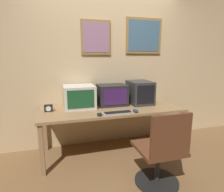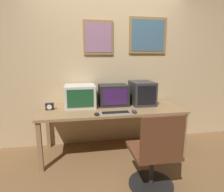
{
  "view_description": "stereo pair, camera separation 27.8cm",
  "coord_description": "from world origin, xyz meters",
  "px_view_note": "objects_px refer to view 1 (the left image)",
  "views": [
    {
      "loc": [
        -0.76,
        -1.82,
        1.46
      ],
      "look_at": [
        0.0,
        0.79,
        0.9
      ],
      "focal_mm": 30.0,
      "sensor_mm": 36.0,
      "label": 1
    },
    {
      "loc": [
        -0.49,
        -1.89,
        1.46
      ],
      "look_at": [
        0.0,
        0.79,
        0.9
      ],
      "focal_mm": 30.0,
      "sensor_mm": 36.0,
      "label": 2
    }
  ],
  "objects_px": {
    "mouse_near_keyboard": "(136,111)",
    "mouse_far_corner": "(99,114)",
    "monitor_right": "(140,92)",
    "keyboard_main": "(118,113)",
    "office_chair": "(161,155)",
    "desk_clock": "(49,108)",
    "monitor_left": "(79,97)",
    "monitor_center": "(112,95)"
  },
  "relations": [
    {
      "from": "keyboard_main",
      "to": "desk_clock",
      "type": "distance_m",
      "value": 0.98
    },
    {
      "from": "monitor_left",
      "to": "mouse_far_corner",
      "type": "bearing_deg",
      "value": -67.38
    },
    {
      "from": "monitor_right",
      "to": "office_chair",
      "type": "relative_size",
      "value": 0.49
    },
    {
      "from": "monitor_center",
      "to": "mouse_far_corner",
      "type": "height_order",
      "value": "monitor_center"
    },
    {
      "from": "mouse_far_corner",
      "to": "office_chair",
      "type": "xyz_separation_m",
      "value": [
        0.57,
        -0.61,
        -0.34
      ]
    },
    {
      "from": "keyboard_main",
      "to": "mouse_far_corner",
      "type": "relative_size",
      "value": 3.73
    },
    {
      "from": "monitor_left",
      "to": "monitor_right",
      "type": "relative_size",
      "value": 1.01
    },
    {
      "from": "monitor_left",
      "to": "mouse_far_corner",
      "type": "distance_m",
      "value": 0.55
    },
    {
      "from": "mouse_near_keyboard",
      "to": "office_chair",
      "type": "relative_size",
      "value": 0.13
    },
    {
      "from": "monitor_right",
      "to": "mouse_far_corner",
      "type": "xyz_separation_m",
      "value": [
        -0.78,
        -0.47,
        -0.17
      ]
    },
    {
      "from": "monitor_left",
      "to": "keyboard_main",
      "type": "xyz_separation_m",
      "value": [
        0.46,
        -0.48,
        -0.16
      ]
    },
    {
      "from": "monitor_center",
      "to": "keyboard_main",
      "type": "xyz_separation_m",
      "value": [
        -0.06,
        -0.49,
        -0.15
      ]
    },
    {
      "from": "mouse_near_keyboard",
      "to": "mouse_far_corner",
      "type": "relative_size",
      "value": 1.1
    },
    {
      "from": "office_chair",
      "to": "mouse_far_corner",
      "type": "bearing_deg",
      "value": 132.88
    },
    {
      "from": "monitor_right",
      "to": "mouse_far_corner",
      "type": "height_order",
      "value": "monitor_right"
    },
    {
      "from": "monitor_center",
      "to": "desk_clock",
      "type": "relative_size",
      "value": 3.95
    },
    {
      "from": "office_chair",
      "to": "monitor_center",
      "type": "bearing_deg",
      "value": 102.74
    },
    {
      "from": "monitor_center",
      "to": "keyboard_main",
      "type": "bearing_deg",
      "value": -96.96
    },
    {
      "from": "monitor_center",
      "to": "mouse_near_keyboard",
      "type": "bearing_deg",
      "value": -67.18
    },
    {
      "from": "monitor_right",
      "to": "office_chair",
      "type": "distance_m",
      "value": 1.21
    },
    {
      "from": "mouse_far_corner",
      "to": "monitor_center",
      "type": "bearing_deg",
      "value": 57.55
    },
    {
      "from": "monitor_center",
      "to": "office_chair",
      "type": "height_order",
      "value": "monitor_center"
    },
    {
      "from": "monitor_left",
      "to": "monitor_center",
      "type": "height_order",
      "value": "monitor_left"
    },
    {
      "from": "monitor_right",
      "to": "mouse_near_keyboard",
      "type": "xyz_separation_m",
      "value": [
        -0.26,
        -0.45,
        -0.17
      ]
    },
    {
      "from": "mouse_near_keyboard",
      "to": "office_chair",
      "type": "xyz_separation_m",
      "value": [
        0.05,
        -0.63,
        -0.35
      ]
    },
    {
      "from": "mouse_near_keyboard",
      "to": "desk_clock",
      "type": "height_order",
      "value": "desk_clock"
    },
    {
      "from": "keyboard_main",
      "to": "monitor_right",
      "type": "bearing_deg",
      "value": 41.15
    },
    {
      "from": "mouse_far_corner",
      "to": "mouse_near_keyboard",
      "type": "bearing_deg",
      "value": 1.78
    },
    {
      "from": "keyboard_main",
      "to": "mouse_near_keyboard",
      "type": "bearing_deg",
      "value": 2.35
    },
    {
      "from": "monitor_right",
      "to": "keyboard_main",
      "type": "height_order",
      "value": "monitor_right"
    },
    {
      "from": "monitor_center",
      "to": "monitor_right",
      "type": "bearing_deg",
      "value": -4.11
    },
    {
      "from": "monitor_left",
      "to": "desk_clock",
      "type": "distance_m",
      "value": 0.47
    },
    {
      "from": "monitor_center",
      "to": "keyboard_main",
      "type": "relative_size",
      "value": 1.11
    },
    {
      "from": "monitor_center",
      "to": "monitor_right",
      "type": "xyz_separation_m",
      "value": [
        0.47,
        -0.03,
        0.02
      ]
    },
    {
      "from": "monitor_right",
      "to": "mouse_near_keyboard",
      "type": "distance_m",
      "value": 0.55
    },
    {
      "from": "mouse_near_keyboard",
      "to": "mouse_far_corner",
      "type": "xyz_separation_m",
      "value": [
        -0.52,
        -0.02,
        -0.0
      ]
    },
    {
      "from": "mouse_far_corner",
      "to": "office_chair",
      "type": "distance_m",
      "value": 0.9
    },
    {
      "from": "desk_clock",
      "to": "monitor_left",
      "type": "bearing_deg",
      "value": 13.1
    },
    {
      "from": "keyboard_main",
      "to": "mouse_near_keyboard",
      "type": "height_order",
      "value": "mouse_near_keyboard"
    },
    {
      "from": "mouse_near_keyboard",
      "to": "office_chair",
      "type": "distance_m",
      "value": 0.72
    },
    {
      "from": "keyboard_main",
      "to": "desk_clock",
      "type": "xyz_separation_m",
      "value": [
        -0.9,
        0.38,
        0.04
      ]
    },
    {
      "from": "mouse_far_corner",
      "to": "office_chair",
      "type": "bearing_deg",
      "value": -47.12
    }
  ]
}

